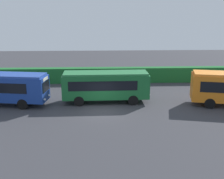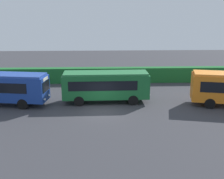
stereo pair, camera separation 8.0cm
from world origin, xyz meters
name	(u,v)px [view 2 (the right image)]	position (x,y,z in m)	size (l,w,h in m)	color
ground_plane	(102,112)	(0.00, 0.00, 0.00)	(78.57, 78.57, 0.00)	#38383D
bus_green	(106,85)	(0.41, 2.88, 1.78)	(8.68, 2.56, 3.09)	#19602D
person_center	(38,89)	(-6.71, 4.53, 0.97)	(0.44, 0.51, 1.83)	black
hedge_row	(102,75)	(0.00, 10.89, 0.95)	(51.28, 1.06, 1.90)	#1D652B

